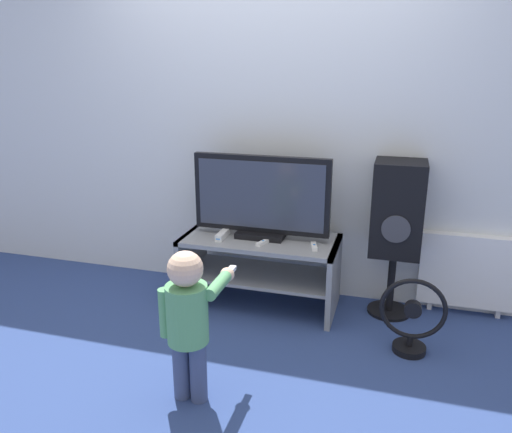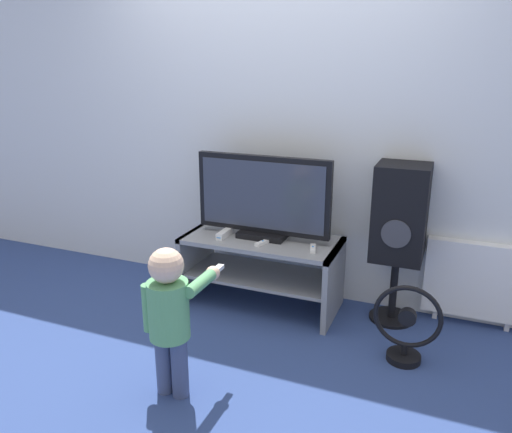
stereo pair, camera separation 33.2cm
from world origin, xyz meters
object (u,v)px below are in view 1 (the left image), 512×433
object	(u,v)px
television	(261,198)
remote_primary	(314,246)
game_console	(223,235)
speaker_tower	(397,212)
radiator	(468,271)
floor_fan	(412,319)
remote_secondary	(263,242)
child	(189,314)

from	to	relation	value
television	remote_primary	world-z (taller)	television
game_console	speaker_tower	bearing A→B (deg)	9.61
television	game_console	xyz separation A→B (m)	(-0.25, -0.09, -0.26)
radiator	floor_fan	bearing A→B (deg)	-120.48
floor_fan	television	bearing A→B (deg)	160.38
remote_secondary	game_console	bearing A→B (deg)	172.22
remote_primary	floor_fan	xyz separation A→B (m)	(0.65, -0.26, -0.30)
child	remote_secondary	bearing A→B (deg)	84.00
television	floor_fan	distance (m)	1.24
game_console	remote_secondary	xyz separation A→B (m)	(0.31, -0.04, -0.01)
television	child	size ratio (longest dim) A/B	1.16
game_console	remote_secondary	distance (m)	0.31
television	speaker_tower	bearing A→B (deg)	6.65
remote_primary	television	bearing A→B (deg)	164.53
child	speaker_tower	xyz separation A→B (m)	(0.96, 1.24, 0.25)
remote_secondary	floor_fan	world-z (taller)	remote_secondary
radiator	television	bearing A→B (deg)	-170.16
remote_secondary	radiator	distance (m)	1.41
game_console	floor_fan	xyz separation A→B (m)	(1.29, -0.28, -0.31)
speaker_tower	floor_fan	xyz separation A→B (m)	(0.14, -0.48, -0.52)
television	game_console	distance (m)	0.37
television	radiator	distance (m)	1.50
remote_primary	floor_fan	distance (m)	0.76
radiator	game_console	bearing A→B (deg)	-168.60
remote_primary	speaker_tower	world-z (taller)	speaker_tower
remote_secondary	child	bearing A→B (deg)	-96.00
television	remote_primary	xyz separation A→B (m)	(0.39, -0.11, -0.27)
radiator	child	bearing A→B (deg)	-136.50
remote_primary	child	world-z (taller)	child
floor_fan	radiator	size ratio (longest dim) A/B	0.75
remote_secondary	speaker_tower	distance (m)	0.91
remote_secondary	floor_fan	xyz separation A→B (m)	(0.99, -0.24, -0.30)
child	floor_fan	xyz separation A→B (m)	(1.09, 0.77, -0.27)
remote_secondary	radiator	size ratio (longest dim) A/B	0.21
radiator	speaker_tower	bearing A→B (deg)	-164.54
game_console	child	bearing A→B (deg)	-79.20
floor_fan	radiator	world-z (taller)	radiator
remote_primary	remote_secondary	distance (m)	0.34
child	radiator	world-z (taller)	child
television	radiator	bearing A→B (deg)	9.84
television	remote_primary	bearing A→B (deg)	-15.47
game_console	remote_primary	distance (m)	0.65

